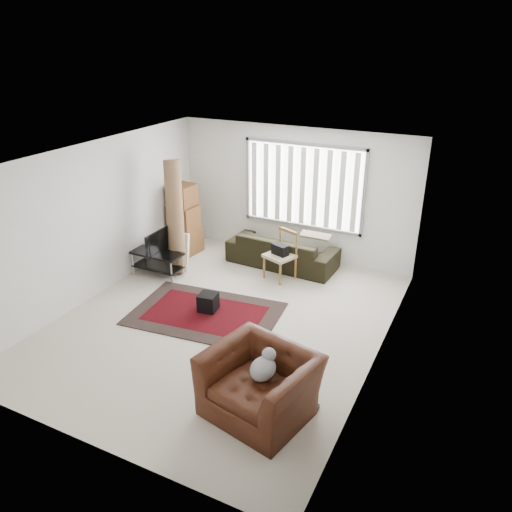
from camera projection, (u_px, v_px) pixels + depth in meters
The scene contains 11 objects.
room at pixel (237, 211), 7.87m from camera, with size 6.00×6.02×2.71m.
persian_rug at pixel (205, 313), 8.39m from camera, with size 2.58×1.87×0.02m.
tv_stand at pixel (157, 259), 9.57m from camera, with size 1.00×0.45×0.50m.
tv at pixel (156, 241), 9.42m from camera, with size 0.81×0.10×0.46m, color black.
subwoofer at pixel (208, 302), 8.43m from camera, with size 0.30×0.30×0.30m, color black.
moving_boxes at pixel (184, 221), 10.53m from camera, with size 0.65×0.60×1.48m.
white_flatpack at pixel (176, 249), 10.04m from camera, with size 0.54×0.08×0.69m, color silver.
rolled_rug at pixel (175, 217), 9.57m from camera, with size 0.32×0.32×2.17m, color brown.
sofa at pixel (282, 246), 10.01m from camera, with size 2.20×0.95×0.85m, color black.
side_chair at pixel (281, 253), 9.43m from camera, with size 0.65×0.65×0.94m.
armchair at pixel (260, 380), 6.06m from camera, with size 1.47×1.35×0.94m.
Camera 1 is at (3.61, -6.05, 4.33)m, focal length 35.00 mm.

